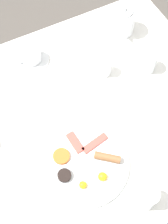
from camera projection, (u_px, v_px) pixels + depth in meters
name	position (u px, v px, depth m)	size (l,w,h in m)	color
ground_plane	(84.00, 175.00, 1.80)	(8.00, 8.00, 0.00)	#4C4742
table	(84.00, 123.00, 1.22)	(0.92, 1.09, 0.74)	white
breakfast_plate	(85.00, 164.00, 1.05)	(0.31, 0.31, 0.04)	white
teapot_near	(122.00, 21.00, 1.31)	(0.18, 0.10, 0.13)	white
teacup_with_saucer_right	(31.00, 56.00, 1.25)	(0.14, 0.14, 0.06)	white
water_glass_tall	(148.00, 62.00, 1.22)	(0.06, 0.06, 0.08)	white
water_glass_short	(147.00, 197.00, 0.96)	(0.06, 0.06, 0.09)	white
creamer_jug	(104.00, 67.00, 1.22)	(0.08, 0.06, 0.07)	white
napkin_folded	(158.00, 126.00, 1.13)	(0.17, 0.14, 0.01)	white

